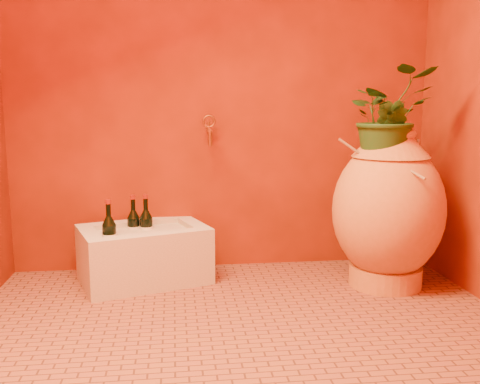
{
  "coord_description": "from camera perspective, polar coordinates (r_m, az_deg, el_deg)",
  "views": [
    {
      "loc": [
        -0.29,
        -2.2,
        0.99
      ],
      "look_at": [
        0.02,
        0.35,
        0.57
      ],
      "focal_mm": 40.0,
      "sensor_mm": 36.0,
      "label": 1
    }
  ],
  "objects": [
    {
      "name": "floor",
      "position": [
        2.43,
        0.52,
        -14.65
      ],
      "size": [
        2.5,
        2.5,
        0.0
      ],
      "primitive_type": "plane",
      "color": "brown",
      "rests_on": "ground"
    },
    {
      "name": "wall_back",
      "position": [
        3.23,
        -1.86,
        14.0
      ],
      "size": [
        2.5,
        0.02,
        2.5
      ],
      "primitive_type": "cube",
      "color": "#611B05",
      "rests_on": "ground"
    },
    {
      "name": "amphora",
      "position": [
        3.0,
        15.51,
        -1.8
      ],
      "size": [
        0.69,
        0.69,
        0.86
      ],
      "rotation": [
        0.0,
        0.0,
        0.16
      ],
      "color": "#C77638",
      "rests_on": "floor"
    },
    {
      "name": "stone_basin",
      "position": [
        3.07,
        -10.21,
        -6.63
      ],
      "size": [
        0.79,
        0.67,
        0.31
      ],
      "rotation": [
        0.0,
        0.0,
        0.32
      ],
      "color": "beige",
      "rests_on": "floor"
    },
    {
      "name": "wine_bottle_a",
      "position": [
        3.14,
        -11.26,
        -3.84
      ],
      "size": [
        0.07,
        0.07,
        0.3
      ],
      "color": "black",
      "rests_on": "stone_basin"
    },
    {
      "name": "wine_bottle_b",
      "position": [
        3.11,
        -9.96,
        -3.89
      ],
      "size": [
        0.08,
        0.08,
        0.31
      ],
      "color": "black",
      "rests_on": "stone_basin"
    },
    {
      "name": "wine_bottle_c",
      "position": [
        2.96,
        -13.76,
        -4.64
      ],
      "size": [
        0.08,
        0.08,
        0.31
      ],
      "color": "black",
      "rests_on": "stone_basin"
    },
    {
      "name": "wall_tap",
      "position": [
        3.12,
        -3.3,
        6.72
      ],
      "size": [
        0.08,
        0.16,
        0.18
      ],
      "color": "#955B22",
      "rests_on": "wall_back"
    },
    {
      "name": "plant_main",
      "position": [
        2.93,
        15.48,
        7.88
      ],
      "size": [
        0.49,
        0.44,
        0.5
      ],
      "primitive_type": "imported",
      "rotation": [
        0.0,
        0.0,
        0.11
      ],
      "color": "#1E4318",
      "rests_on": "amphora"
    },
    {
      "name": "plant_side",
      "position": [
        2.88,
        15.47,
        5.91
      ],
      "size": [
        0.25,
        0.25,
        0.35
      ],
      "primitive_type": "imported",
      "rotation": [
        0.0,
        0.0,
        -0.77
      ],
      "color": "#1E4318",
      "rests_on": "amphora"
    }
  ]
}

